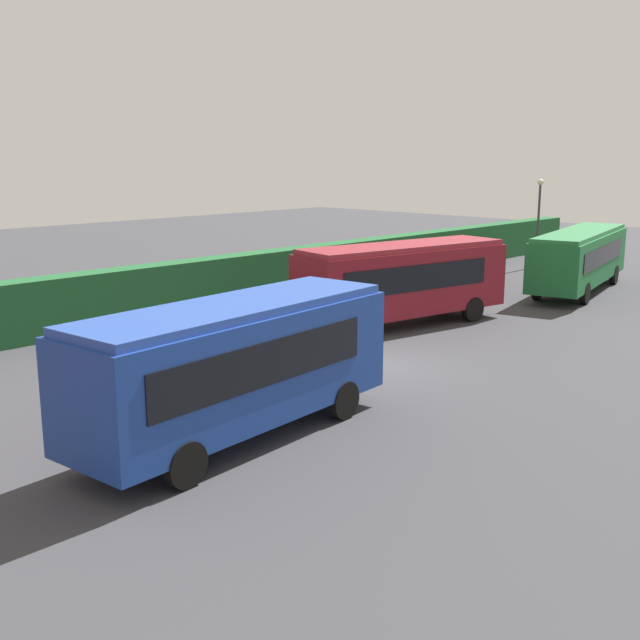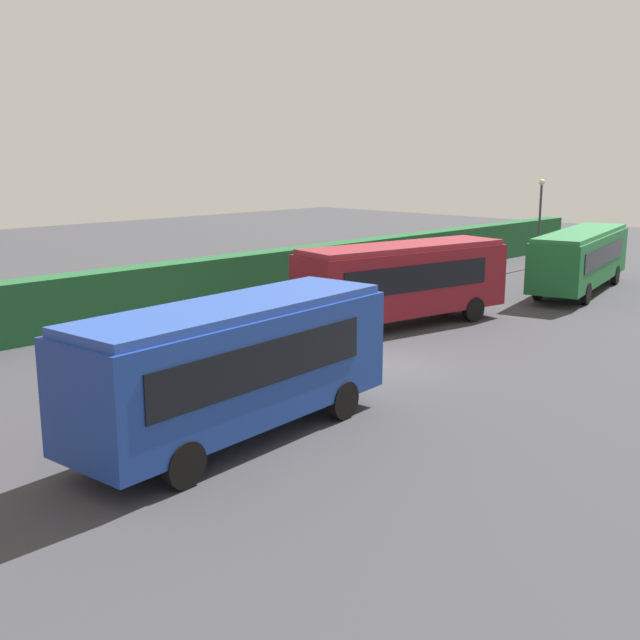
# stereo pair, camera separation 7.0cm
# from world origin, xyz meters

# --- Properties ---
(ground_plane) EXTENTS (107.00, 107.00, 0.00)m
(ground_plane) POSITION_xyz_m (0.00, 0.00, 0.00)
(ground_plane) COLOR #38383D
(bus_blue) EXTENTS (8.86, 3.31, 3.27)m
(bus_blue) POSITION_xyz_m (-7.24, -1.92, 1.88)
(bus_blue) COLOR navy
(bus_blue) RESTS_ON ground_plane
(bus_maroon) EXTENTS (9.38, 4.05, 3.22)m
(bus_maroon) POSITION_xyz_m (5.26, 2.89, 1.85)
(bus_maroon) COLOR maroon
(bus_maroon) RESTS_ON ground_plane
(bus_green) EXTENTS (10.62, 4.51, 2.99)m
(bus_green) POSITION_xyz_m (17.30, 1.39, 1.74)
(bus_green) COLOR #19602D
(bus_green) RESTS_ON ground_plane
(person_right) EXTENTS (0.30, 0.49, 1.87)m
(person_right) POSITION_xyz_m (-8.74, -0.08, 0.99)
(person_right) COLOR silver
(person_right) RESTS_ON ground_plane
(person_far) EXTENTS (0.52, 0.46, 1.76)m
(person_far) POSITION_xyz_m (18.41, 3.71, 0.93)
(person_far) COLOR black
(person_far) RESTS_ON ground_plane
(hedge_row) EXTENTS (65.50, 1.18, 2.25)m
(hedge_row) POSITION_xyz_m (0.00, 10.88, 1.12)
(hedge_row) COLOR #1F572D
(hedge_row) RESTS_ON ground_plane
(lamppost) EXTENTS (0.36, 0.36, 5.20)m
(lamppost) POSITION_xyz_m (23.56, 7.05, 3.28)
(lamppost) COLOR #38383D
(lamppost) RESTS_ON ground_plane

